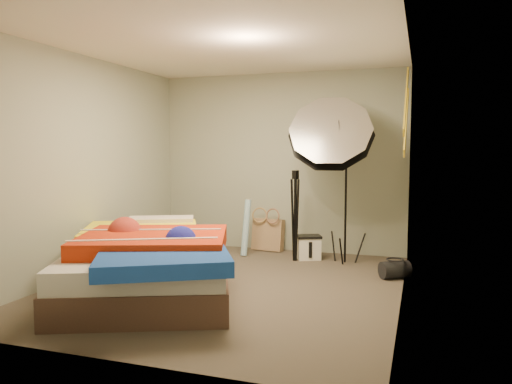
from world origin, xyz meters
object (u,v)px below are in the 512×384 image
at_px(camera_case, 309,248).
at_px(bed, 151,262).
at_px(wrapping_roll, 246,228).
at_px(tote_bag, 268,235).
at_px(photo_umbrella, 331,137).
at_px(duffel_bag, 395,270).
at_px(camera_tripod, 295,209).

xyz_separation_m(camera_case, bed, (-1.17, -2.00, 0.18)).
bearing_deg(wrapping_roll, tote_bag, 65.63).
xyz_separation_m(camera_case, photo_umbrella, (0.31, -0.17, 1.45)).
relative_size(duffel_bag, photo_umbrella, 0.14).
xyz_separation_m(camera_case, duffel_bag, (1.12, -0.65, -0.05)).
xyz_separation_m(tote_bag, camera_case, (0.68, -0.39, -0.08)).
bearing_deg(camera_tripod, bed, -118.48).
distance_m(tote_bag, bed, 2.45).
xyz_separation_m(duffel_bag, camera_tripod, (-1.28, 0.51, 0.57)).
relative_size(tote_bag, photo_umbrella, 0.20).
distance_m(bed, photo_umbrella, 2.67).
distance_m(photo_umbrella, camera_tripod, 1.03).
bearing_deg(wrapping_roll, camera_case, 1.45).
height_order(wrapping_roll, camera_tripod, camera_tripod).
distance_m(tote_bag, photo_umbrella, 1.78).
distance_m(duffel_bag, bed, 2.67).
xyz_separation_m(tote_bag, photo_umbrella, (0.99, -0.57, 1.37)).
relative_size(wrapping_roll, camera_tripod, 0.65).
bearing_deg(camera_tripod, tote_bag, 135.02).
bearing_deg(duffel_bag, tote_bag, 117.82).
height_order(wrapping_roll, duffel_bag, wrapping_roll).
relative_size(camera_case, duffel_bag, 0.91).
height_order(tote_bag, camera_case, tote_bag).
distance_m(wrapping_roll, camera_case, 0.90).
distance_m(camera_case, bed, 2.33).
height_order(wrapping_roll, bed, wrapping_roll).
relative_size(wrapping_roll, duffel_bag, 2.37).
bearing_deg(camera_case, wrapping_roll, 157.95).
height_order(camera_case, photo_umbrella, photo_umbrella).
relative_size(wrapping_roll, bed, 0.29).
xyz_separation_m(tote_bag, bed, (-0.49, -2.40, 0.10)).
distance_m(duffel_bag, camera_tripod, 1.49).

